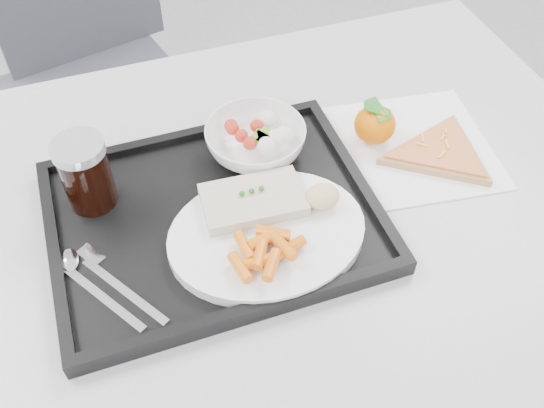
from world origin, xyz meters
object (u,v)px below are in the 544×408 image
Objects in this scene: chair at (91,53)px; dinner_plate at (267,234)px; salad_bowl at (256,140)px; tangerine at (375,124)px; pizza_slice at (440,153)px; cola_glass at (86,172)px; table at (242,237)px; tray at (214,217)px.

chair is 0.91m from dinner_plate.
tangerine reaches higher than salad_bowl.
pizza_slice is at bearing 13.41° from dinner_plate.
dinner_plate is at bearing -147.93° from tangerine.
salad_bowl is 0.64× the size of pizza_slice.
dinner_plate is 2.50× the size of cola_glass.
cola_glass is (-0.20, 0.07, 0.14)m from table.
pizza_slice is (0.33, -0.00, 0.08)m from table.
pizza_slice reaches higher than table.
table is 1.29× the size of chair.
tray is at bearing 131.33° from dinner_plate.
tray is at bearing -82.32° from chair.
salad_bowl is (0.20, -0.70, 0.25)m from chair.
dinner_plate is (0.06, -0.07, 0.02)m from tray.
salad_bowl is at bearing 46.38° from tray.
chair is at bearing 121.06° from pizza_slice.
table is 7.89× the size of salad_bowl.
dinner_plate reaches higher than tray.
salad_bowl is (0.04, 0.17, 0.01)m from dinner_plate.
chair reaches higher than table.
cola_glass reaches higher than tangerine.
cola_glass reaches higher than tray.
dinner_plate is 3.36× the size of tangerine.
table is 14.95× the size of tangerine.
chair is at bearing 100.81° from dinner_plate.
table is 4.44× the size of dinner_plate.
table is 0.09m from tray.
tray is 1.90× the size of pizza_slice.
table is 0.12m from dinner_plate.
salad_bowl is (0.05, 0.09, 0.11)m from table.
pizza_slice is at bearing 1.39° from tray.
salad_bowl is at bearing 172.94° from tangerine.
chair is 0.86m from tangerine.
tray is 1.67× the size of dinner_plate.
dinner_plate is at bearing -35.24° from cola_glass.
chair is 2.07× the size of tray.
pizza_slice is (0.31, 0.07, -0.01)m from dinner_plate.
table is 0.81m from chair.
chair is at bearing 118.60° from tangerine.
chair is at bearing 86.31° from cola_glass.
chair reaches higher than tangerine.
tray is (-0.04, -0.01, 0.08)m from table.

